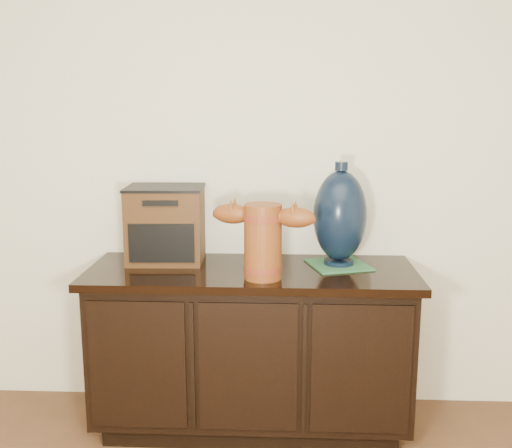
{
  "coord_description": "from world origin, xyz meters",
  "views": [
    {
      "loc": [
        0.14,
        -0.34,
        1.48
      ],
      "look_at": [
        0.02,
        2.18,
        0.97
      ],
      "focal_mm": 42.0,
      "sensor_mm": 36.0,
      "label": 1
    }
  ],
  "objects_px": {
    "tv_radio": "(166,224)",
    "spray_can": "(258,247)",
    "sideboard": "(251,346)",
    "lamp_base": "(340,216)",
    "terracotta_vessel": "(263,237)"
  },
  "relations": [
    {
      "from": "tv_radio",
      "to": "spray_can",
      "type": "distance_m",
      "value": 0.44
    },
    {
      "from": "sideboard",
      "to": "lamp_base",
      "type": "distance_m",
      "value": 0.72
    },
    {
      "from": "sideboard",
      "to": "terracotta_vessel",
      "type": "xyz_separation_m",
      "value": [
        0.06,
        -0.14,
        0.55
      ]
    },
    {
      "from": "sideboard",
      "to": "tv_radio",
      "type": "height_order",
      "value": "tv_radio"
    },
    {
      "from": "sideboard",
      "to": "tv_radio",
      "type": "bearing_deg",
      "value": 163.01
    },
    {
      "from": "terracotta_vessel",
      "to": "spray_can",
      "type": "relative_size",
      "value": 2.81
    },
    {
      "from": "terracotta_vessel",
      "to": "tv_radio",
      "type": "relative_size",
      "value": 1.24
    },
    {
      "from": "tv_radio",
      "to": "lamp_base",
      "type": "distance_m",
      "value": 0.8
    },
    {
      "from": "sideboard",
      "to": "spray_can",
      "type": "bearing_deg",
      "value": 76.11
    },
    {
      "from": "tv_radio",
      "to": "lamp_base",
      "type": "height_order",
      "value": "lamp_base"
    },
    {
      "from": "terracotta_vessel",
      "to": "spray_can",
      "type": "height_order",
      "value": "terracotta_vessel"
    },
    {
      "from": "terracotta_vessel",
      "to": "lamp_base",
      "type": "height_order",
      "value": "lamp_base"
    },
    {
      "from": "spray_can",
      "to": "tv_radio",
      "type": "bearing_deg",
      "value": 176.72
    },
    {
      "from": "terracotta_vessel",
      "to": "sideboard",
      "type": "bearing_deg",
      "value": 126.62
    },
    {
      "from": "lamp_base",
      "to": "sideboard",
      "type": "bearing_deg",
      "value": -169.19
    }
  ]
}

